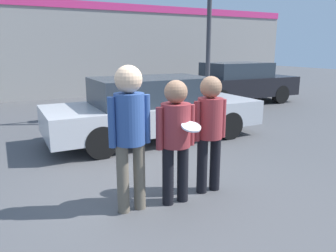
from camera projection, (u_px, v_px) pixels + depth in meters
ground_plane at (150, 194)px, 4.65m from camera, size 56.00×56.00×0.00m
storefront_building at (46, 50)px, 12.81m from camera, size 24.00×0.22×3.85m
person_left at (130, 125)px, 3.94m from camera, size 0.53×0.36×1.83m
person_middle_with_frisbee at (176, 132)px, 4.17m from camera, size 0.55×0.57×1.63m
person_right at (210, 125)px, 4.53m from camera, size 0.52×0.35×1.65m
parked_car_near at (153, 108)px, 7.34m from camera, size 4.77×1.82×1.39m
parked_car_far at (237, 83)px, 12.20m from camera, size 4.44×1.85×1.50m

